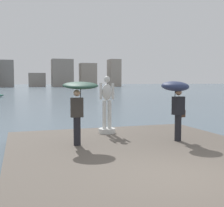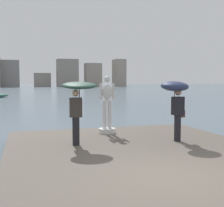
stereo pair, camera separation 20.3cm
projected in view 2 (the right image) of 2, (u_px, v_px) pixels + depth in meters
The scene contains 6 objects.
ground_plane at pixel (46, 97), 44.28m from camera, with size 400.00×400.00×0.00m, color slate.
pier at pixel (148, 162), 7.91m from camera, with size 7.52×9.84×0.40m, color #60564C.
statue_white_figure at pixel (107, 110), 11.19m from camera, with size 0.64×0.64×2.18m.
onlooker_left at pixel (78, 95), 9.06m from camera, with size 1.19×1.20×2.02m.
onlooker_right at pixel (176, 94), 9.61m from camera, with size 1.11×1.13×2.02m.
distant_skyline at pixel (31, 75), 124.79m from camera, with size 85.44×11.58×12.68m.
Camera 2 is at (-3.17, -5.24, 2.38)m, focal length 47.05 mm.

